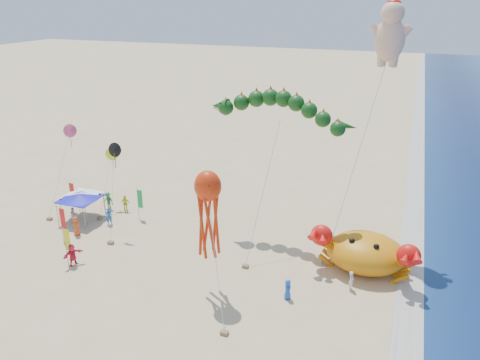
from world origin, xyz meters
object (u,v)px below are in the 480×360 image
Objects in this scene: crab_inflatable at (366,252)px; cherub_kite at (391,32)px; octopus_kite at (208,207)px; canopy_blue at (80,197)px; canopy_white at (81,194)px; dragon_kite at (278,113)px.

cherub_kite is (-0.36, 6.38, 16.23)m from crab_inflatable.
canopy_blue is (-16.37, 6.16, -4.23)m from octopus_kite.
cherub_kite reaches higher than octopus_kite.
cherub_kite is at bearing 12.91° from canopy_white.
canopy_white is (-27.24, 0.22, 0.82)m from crab_inflatable.
octopus_kite is at bearing -22.14° from canopy_white.
crab_inflatable is 0.89× the size of octopus_kite.
crab_inflatable reaches higher than canopy_white.
dragon_kite is 20.99m from canopy_white.
dragon_kite is 20.84m from canopy_blue.
octopus_kite is 2.74× the size of canopy_white.
cherub_kite is at bearing 93.24° from crab_inflatable.
crab_inflatable is 17.45m from cherub_kite.
canopy_blue is 0.68m from canopy_white.
crab_inflatable is 27.25m from canopy_white.
octopus_kite is (-2.05, -10.26, -4.61)m from dragon_kite.
crab_inflatable is at bearing -23.47° from dragon_kite.
canopy_blue is 1.09× the size of canopy_white.
dragon_kite reaches higher than crab_inflatable.
cherub_kite is 5.44× the size of canopy_blue.
crab_inflatable is 26.96m from canopy_blue.
cherub_kite is at bearing 51.73° from octopus_kite.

